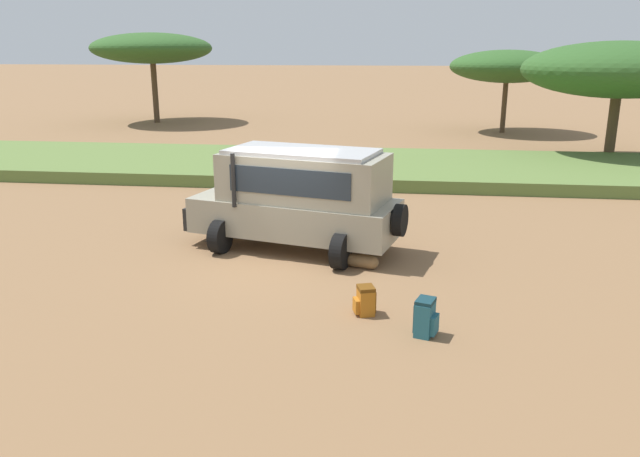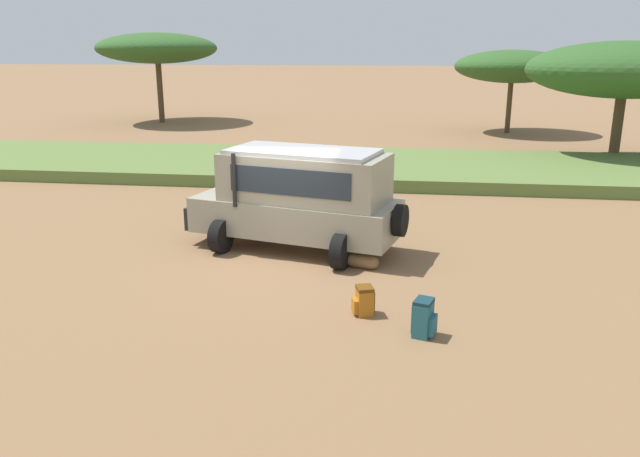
% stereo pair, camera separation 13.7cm
% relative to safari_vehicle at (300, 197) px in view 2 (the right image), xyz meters
% --- Properties ---
extents(ground_plane, '(320.00, 320.00, 0.00)m').
position_rel_safari_vehicle_xyz_m(ground_plane, '(-0.33, -1.02, -1.29)').
color(ground_plane, olive).
extents(grass_bank, '(120.00, 7.00, 0.44)m').
position_rel_safari_vehicle_xyz_m(grass_bank, '(-0.33, 9.85, -1.07)').
color(grass_bank, '#5B7538').
rests_on(grass_bank, ground_plane).
extents(safari_vehicle, '(5.47, 3.48, 2.44)m').
position_rel_safari_vehicle_xyz_m(safari_vehicle, '(0.00, 0.00, 0.00)').
color(safari_vehicle, gray).
rests_on(safari_vehicle, ground_plane).
extents(backpack_beside_front_wheel, '(0.44, 0.41, 0.54)m').
position_rel_safari_vehicle_xyz_m(backpack_beside_front_wheel, '(1.80, -3.69, -1.03)').
color(backpack_beside_front_wheel, '#B26619').
rests_on(backpack_beside_front_wheel, ground_plane).
extents(backpack_cluster_center, '(0.45, 0.46, 0.66)m').
position_rel_safari_vehicle_xyz_m(backpack_cluster_center, '(2.86, -4.43, -0.98)').
color(backpack_cluster_center, '#235B6B').
rests_on(backpack_cluster_center, ground_plane).
extents(duffel_bag_low_black_case, '(0.76, 0.42, 0.41)m').
position_rel_safari_vehicle_xyz_m(duffel_bag_low_black_case, '(1.59, -1.18, -1.14)').
color(duffel_bag_low_black_case, brown).
rests_on(duffel_bag_low_black_case, ground_plane).
extents(acacia_tree_far_left, '(7.53, 7.82, 5.62)m').
position_rel_safari_vehicle_xyz_m(acacia_tree_far_left, '(-13.36, 25.11, 3.36)').
color(acacia_tree_far_left, brown).
rests_on(acacia_tree_far_left, ground_plane).
extents(acacia_tree_left_mid, '(6.37, 5.80, 4.60)m').
position_rel_safari_vehicle_xyz_m(acacia_tree_left_mid, '(8.24, 22.77, 2.39)').
color(acacia_tree_left_mid, brown).
rests_on(acacia_tree_left_mid, ground_plane).
extents(acacia_tree_centre_back, '(7.88, 6.93, 4.99)m').
position_rel_safari_vehicle_xyz_m(acacia_tree_centre_back, '(11.26, 13.47, 2.54)').
color(acacia_tree_centre_back, brown).
rests_on(acacia_tree_centre_back, ground_plane).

